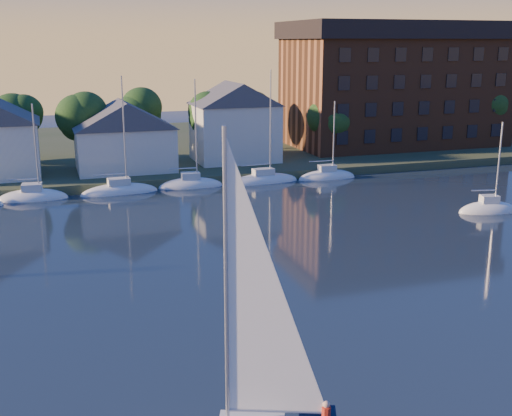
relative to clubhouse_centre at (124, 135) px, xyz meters
name	(u,v)px	position (x,y,z in m)	size (l,w,h in m)	color
shoreline_land	(152,151)	(6.00, 18.00, -5.13)	(160.00, 50.00, 2.00)	#344226
wooden_dock	(185,183)	(6.00, -5.00, -5.13)	(120.00, 3.00, 1.00)	brown
clubhouse_centre	(124,135)	(0.00, 0.00, 0.00)	(11.55, 8.40, 8.08)	white
clubhouse_east	(235,121)	(14.00, 2.00, 0.87)	(10.50, 8.40, 9.80)	white
condo_block	(395,83)	(40.00, 7.95, 4.66)	(31.00, 17.00, 17.40)	brown
tree_line	(181,110)	(8.00, 6.00, 2.04)	(93.40, 5.40, 8.90)	#332217
moored_fleet	(78,196)	(-6.00, -8.00, -5.03)	(63.50, 2.40, 12.05)	silver
drifting_sailboat_right	(488,211)	(30.45, -26.72, -5.04)	(6.08, 3.14, 9.63)	silver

